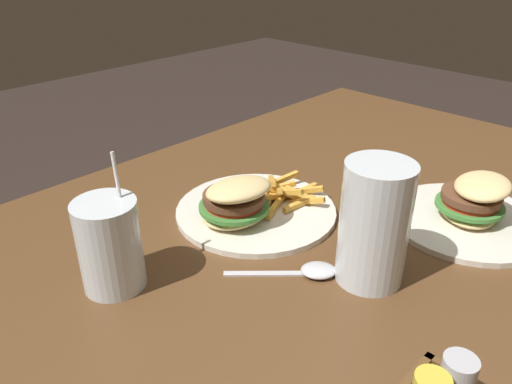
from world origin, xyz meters
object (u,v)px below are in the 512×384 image
object	(u,v)px
juice_glass	(110,249)
spoon	(313,271)
meal_plate_near	(248,205)
beer_glass	(374,228)
meal_plate_far	(470,209)

from	to	relation	value
juice_glass	spoon	distance (m)	0.29
juice_glass	spoon	bearing A→B (deg)	138.50
meal_plate_near	spoon	world-z (taller)	meal_plate_near
beer_glass	meal_plate_far	distance (m)	0.26
beer_glass	juice_glass	world-z (taller)	juice_glass
meal_plate_near	juice_glass	xyz separation A→B (m)	(0.26, -0.01, 0.03)
beer_glass	juice_glass	bearing A→B (deg)	-43.40
meal_plate_near	meal_plate_far	world-z (taller)	same
meal_plate_near	beer_glass	size ratio (longest dim) A/B	1.57
beer_glass	spoon	xyz separation A→B (m)	(0.05, -0.06, -0.08)
juice_glass	meal_plate_near	bearing A→B (deg)	178.31
juice_glass	spoon	xyz separation A→B (m)	(-0.21, 0.19, -0.05)
beer_glass	meal_plate_far	bearing A→B (deg)	170.84
spoon	meal_plate_far	distance (m)	0.31
beer_glass	meal_plate_near	bearing A→B (deg)	-89.31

